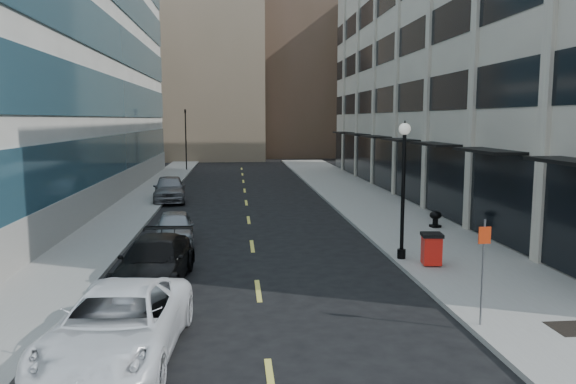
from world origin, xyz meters
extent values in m
cube|color=gray|center=(7.50, 20.00, 0.07)|extent=(5.00, 80.00, 0.15)
cube|color=gray|center=(-6.50, 20.00, 0.07)|extent=(3.00, 80.00, 0.15)
cube|color=beige|center=(17.00, 27.00, 9.00)|extent=(14.00, 46.00, 18.00)
cube|color=black|center=(10.02, 27.00, 2.00)|extent=(0.18, 46.00, 3.60)
cube|color=black|center=(10.03, 27.00, 6.50)|extent=(0.12, 46.00, 1.80)
cube|color=black|center=(10.03, 27.00, 10.00)|extent=(0.12, 46.00, 1.80)
cube|color=beige|center=(10.00, 10.00, 9.00)|extent=(0.35, 0.60, 18.00)
cube|color=beige|center=(10.00, 16.00, 9.00)|extent=(0.35, 0.60, 18.00)
cube|color=beige|center=(10.00, 22.00, 9.00)|extent=(0.35, 0.60, 18.00)
cube|color=beige|center=(10.00, 28.00, 9.00)|extent=(0.35, 0.60, 18.00)
cube|color=beige|center=(10.00, 34.00, 9.00)|extent=(0.35, 0.60, 18.00)
cube|color=beige|center=(10.00, 40.00, 9.00)|extent=(0.35, 0.60, 18.00)
cube|color=beige|center=(10.00, 46.00, 9.00)|extent=(0.35, 0.60, 18.00)
cube|color=black|center=(9.35, 13.00, 3.90)|extent=(1.30, 4.00, 0.12)
cube|color=black|center=(9.35, 19.00, 3.90)|extent=(1.30, 4.00, 0.12)
cube|color=black|center=(9.35, 25.00, 3.90)|extent=(1.30, 4.00, 0.12)
cube|color=black|center=(9.35, 31.00, 3.90)|extent=(1.30, 4.00, 0.12)
cube|color=black|center=(9.35, 37.00, 3.90)|extent=(1.30, 4.00, 0.12)
cube|color=black|center=(9.35, 43.00, 3.90)|extent=(1.30, 4.00, 0.12)
cube|color=gray|center=(-7.96, 27.00, 0.90)|extent=(0.20, 46.00, 1.80)
cube|color=#2E596B|center=(-7.97, 27.00, 3.00)|extent=(0.14, 45.60, 2.40)
cube|color=#2E596B|center=(-7.97, 27.00, 6.50)|extent=(0.14, 45.60, 2.40)
cube|color=#2E596B|center=(-7.97, 27.00, 10.00)|extent=(0.14, 45.60, 2.40)
cube|color=#846E56|center=(-4.00, 68.00, 14.00)|extent=(14.00, 18.00, 28.00)
cube|color=brown|center=(8.00, 72.00, 17.00)|extent=(12.00, 16.00, 34.00)
cube|color=#846E56|center=(-14.00, 78.00, 11.00)|extent=(12.00, 14.00, 22.00)
cube|color=beige|center=(18.00, 66.00, 10.00)|extent=(10.00, 14.00, 20.00)
cube|color=#D8CC4C|center=(0.00, 2.00, 0.01)|extent=(0.15, 2.20, 0.01)
cube|color=#D8CC4C|center=(0.00, 8.00, 0.01)|extent=(0.15, 2.20, 0.01)
cube|color=#D8CC4C|center=(0.00, 14.00, 0.01)|extent=(0.15, 2.20, 0.01)
cube|color=#D8CC4C|center=(0.00, 20.00, 0.01)|extent=(0.15, 2.20, 0.01)
cube|color=#D8CC4C|center=(0.00, 26.00, 0.01)|extent=(0.15, 2.20, 0.01)
cube|color=#D8CC4C|center=(0.00, 32.00, 0.01)|extent=(0.15, 2.20, 0.01)
cube|color=#D8CC4C|center=(0.00, 38.00, 0.01)|extent=(0.15, 2.20, 0.01)
cube|color=#D8CC4C|center=(0.00, 44.00, 0.01)|extent=(0.15, 2.20, 0.01)
cube|color=#D8CC4C|center=(0.00, 50.00, 0.01)|extent=(0.15, 2.20, 0.01)
cylinder|color=black|center=(-5.50, 48.00, 3.00)|extent=(0.12, 0.12, 6.00)
imported|color=black|center=(-5.50, 48.00, 5.99)|extent=(0.66, 0.66, 1.98)
imported|color=white|center=(-3.20, 3.42, 0.77)|extent=(2.92, 5.68, 1.54)
imported|color=black|center=(-3.20, 9.02, 0.72)|extent=(2.38, 5.11, 1.44)
imported|color=gray|center=(-3.20, 14.77, 0.68)|extent=(1.93, 4.09, 1.35)
imported|color=slate|center=(-4.78, 27.00, 0.82)|extent=(2.39, 4.98, 1.64)
cube|color=red|center=(6.04, 9.86, 0.69)|extent=(0.68, 0.68, 0.98)
cube|color=black|center=(6.04, 9.86, 1.21)|extent=(0.77, 0.77, 0.12)
cylinder|color=black|center=(5.85, 10.19, 0.26)|extent=(0.06, 0.22, 0.22)
cylinder|color=black|center=(6.24, 10.19, 0.26)|extent=(0.06, 0.22, 0.22)
cylinder|color=black|center=(5.30, 10.89, 0.32)|extent=(0.30, 0.30, 0.34)
cylinder|color=black|center=(5.30, 10.89, 2.50)|extent=(0.13, 0.13, 4.33)
sphere|color=silver|center=(5.30, 10.89, 4.81)|extent=(0.41, 0.41, 0.41)
cone|color=black|center=(5.30, 10.89, 5.05)|extent=(0.11, 0.11, 0.17)
cylinder|color=slate|center=(5.30, 4.28, 1.46)|extent=(0.05, 0.05, 2.62)
cube|color=red|center=(5.30, 4.26, 2.39)|extent=(0.31, 0.04, 0.41)
cube|color=black|center=(8.60, 16.48, 0.21)|extent=(0.48, 0.48, 0.12)
cylinder|color=black|center=(8.60, 16.48, 0.44)|extent=(0.26, 0.26, 0.39)
ellipsoid|color=black|center=(8.60, 16.48, 0.72)|extent=(0.55, 0.55, 0.38)
camera|label=1|loc=(-0.64, -8.45, 5.16)|focal=35.00mm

